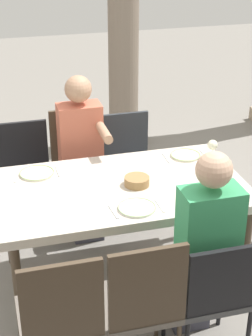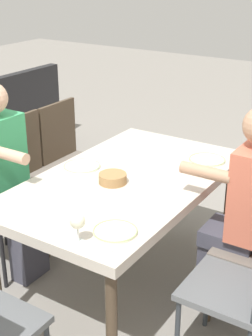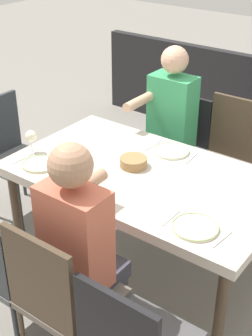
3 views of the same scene
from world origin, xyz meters
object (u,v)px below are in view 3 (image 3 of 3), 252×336
(dining_table, at_px, (145,182))
(plate_1, at_px, (171,151))
(diner_man_white, at_px, (167,129))
(wine_glass_2, at_px, (31,137))
(plate_2, at_px, (40,164))
(bread_basket, at_px, (133,162))
(diner_woman_green, at_px, (84,249))
(chair_east_south, at_px, (178,143))
(chair_east_north, at_px, (2,265))
(chair_mid_north, at_px, (59,295))
(chair_head_east, at_px, (10,150))
(plate_0, at_px, (195,227))
(chair_mid_south, at_px, (228,155))

(dining_table, distance_m, plate_1, 0.34)
(dining_table, xyz_separation_m, diner_man_white, (0.30, -0.73, 0.00))
(dining_table, distance_m, wine_glass_2, 0.80)
(plate_2, xyz_separation_m, bread_basket, (-0.48, -0.34, 0.02))
(dining_table, height_order, diner_woman_green, diner_woman_green)
(chair_east_south, height_order, plate_2, chair_east_south)
(dining_table, bearing_deg, diner_woman_green, 100.08)
(plate_1, distance_m, plate_2, 0.86)
(chair_east_north, xyz_separation_m, plate_1, (-0.28, -1.24, 0.26))
(chair_mid_north, xyz_separation_m, plate_2, (0.71, -0.60, 0.23))
(chair_east_south, bearing_deg, chair_head_east, 43.23)
(plate_0, distance_m, bread_basket, 0.72)
(chair_east_south, height_order, plate_1, chair_east_south)
(chair_east_south, height_order, plate_0, chair_east_south)
(chair_mid_south, height_order, wine_glass_2, chair_mid_south)
(chair_mid_north, xyz_separation_m, diner_man_white, (0.43, -1.64, 0.16))
(chair_east_south, bearing_deg, diner_man_white, 89.07)
(diner_woman_green, height_order, plate_0, diner_woman_green)
(chair_mid_north, distance_m, plate_2, 0.96)
(chair_east_north, xyz_separation_m, plate_2, (0.29, -0.59, 0.26))
(chair_head_east, xyz_separation_m, plate_1, (-1.25, -0.33, 0.24))
(chair_mid_south, height_order, chair_east_south, chair_mid_south)
(chair_mid_south, bearing_deg, diner_man_white, 23.22)
(chair_head_east, xyz_separation_m, bread_basket, (-1.16, -0.02, 0.26))
(chair_east_north, relative_size, bread_basket, 5.23)
(chair_head_east, distance_m, plate_0, 1.84)
(plate_1, bearing_deg, dining_table, 92.70)
(dining_table, xyz_separation_m, chair_east_north, (0.30, 0.91, -0.19))
(chair_east_north, bearing_deg, chair_mid_north, 179.06)
(dining_table, relative_size, plate_0, 6.92)
(wine_glass_2, relative_size, bread_basket, 0.91)
(diner_woman_green, bearing_deg, plate_1, -82.22)
(diner_man_white, height_order, wine_glass_2, diner_man_white)
(plate_2, bearing_deg, chair_mid_south, -120.11)
(chair_mid_south, relative_size, diner_woman_green, 0.73)
(chair_mid_south, height_order, plate_0, chair_mid_south)
(plate_0, distance_m, plate_1, 0.84)
(plate_1, relative_size, wine_glass_2, 1.54)
(wine_glass_2, bearing_deg, diner_woman_green, 150.50)
(plate_0, bearing_deg, chair_head_east, -9.93)
(plate_0, relative_size, bread_basket, 1.43)
(plate_0, height_order, plate_1, same)
(plate_1, bearing_deg, plate_0, 130.36)
(diner_woman_green, bearing_deg, chair_east_south, -75.29)
(chair_mid_north, height_order, chair_east_south, chair_mid_north)
(dining_table, distance_m, diner_woman_green, 0.73)
(diner_man_white, bearing_deg, chair_mid_south, -156.78)
(chair_mid_south, xyz_separation_m, diner_man_white, (0.43, 0.19, 0.16))
(chair_east_south, distance_m, plate_0, 1.50)
(chair_east_north, bearing_deg, plate_2, -64.18)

